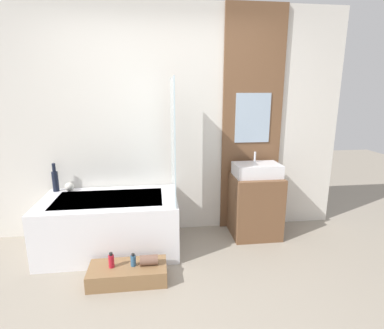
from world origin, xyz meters
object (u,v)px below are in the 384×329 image
object	(u,v)px
bathtub	(111,224)
bottle_soap_secondary	(133,260)
wooden_step_bench	(128,273)
sink	(257,170)
vase_round_light	(69,187)
vase_tall_dark	(55,180)
bottle_soap_primary	(111,261)

from	to	relation	value
bathtub	bottle_soap_secondary	world-z (taller)	bathtub
wooden_step_bench	sink	bearing A→B (deg)	27.63
bathtub	vase_round_light	bearing A→B (deg)	147.87
wooden_step_bench	sink	distance (m)	1.75
wooden_step_bench	vase_tall_dark	distance (m)	1.39
bathtub	bottle_soap_secondary	size ratio (longest dim) A/B	11.89
bathtub	sink	xyz separation A→B (m)	(1.63, 0.14, 0.50)
sink	bottle_soap_primary	size ratio (longest dim) A/B	3.64
wooden_step_bench	bottle_soap_secondary	size ratio (longest dim) A/B	5.85
bottle_soap_primary	bathtub	bearing A→B (deg)	97.65
bathtub	bottle_soap_primary	bearing A→B (deg)	-82.35
vase_round_light	wooden_step_bench	bearing A→B (deg)	-52.42
wooden_step_bench	vase_tall_dark	world-z (taller)	vase_tall_dark
bathtub	bottle_soap_primary	distance (m)	0.61
sink	bottle_soap_secondary	world-z (taller)	sink
bathtub	bottle_soap_secondary	bearing A→B (deg)	-65.76
bathtub	bottle_soap_secondary	distance (m)	0.67
vase_tall_dark	vase_round_light	bearing A→B (deg)	-6.25
vase_tall_dark	bottle_soap_primary	bearing A→B (deg)	-52.56
bottle_soap_secondary	sink	bearing A→B (deg)	28.52
sink	vase_round_light	bearing A→B (deg)	175.73
bottle_soap_primary	bottle_soap_secondary	distance (m)	0.19
wooden_step_bench	bottle_soap_primary	size ratio (longest dim) A/B	4.89
vase_tall_dark	bottle_soap_secondary	world-z (taller)	vase_tall_dark
sink	vase_tall_dark	xyz separation A→B (m)	(-2.25, 0.17, -0.09)
wooden_step_bench	bathtub	bearing A→B (deg)	110.01
wooden_step_bench	vase_round_light	size ratio (longest dim) A/B	6.99
vase_tall_dark	vase_round_light	size ratio (longest dim) A/B	3.23
vase_round_light	bottle_soap_secondary	xyz separation A→B (m)	(0.74, -0.90, -0.43)
bathtub	vase_round_light	distance (m)	0.65
vase_round_light	bottle_soap_primary	distance (m)	1.13
bottle_soap_primary	vase_round_light	bearing A→B (deg)	121.61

